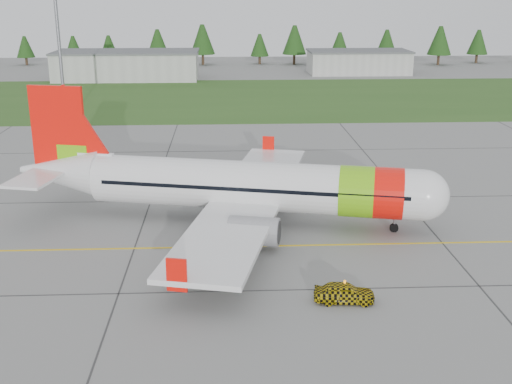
{
  "coord_description": "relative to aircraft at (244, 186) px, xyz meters",
  "views": [
    {
      "loc": [
        -7.49,
        -39.88,
        19.8
      ],
      "look_at": [
        -5.13,
        10.45,
        3.82
      ],
      "focal_mm": 45.0,
      "sensor_mm": 36.0,
      "label": 1
    }
  ],
  "objects": [
    {
      "name": "follow_me_car",
      "position": [
        6.18,
        -15.55,
        -1.37
      ],
      "size": [
        1.49,
        1.72,
        4.0
      ],
      "primitive_type": "imported",
      "rotation": [
        0.0,
        0.0,
        1.49
      ],
      "color": "gold",
      "rests_on": "ground"
    },
    {
      "name": "grass_strip",
      "position": [
        6.05,
        68.33,
        -3.36
      ],
      "size": [
        320.0,
        50.0,
        0.03
      ],
      "primitive_type": "cube",
      "color": "#30561E",
      "rests_on": "ground"
    },
    {
      "name": "treeline",
      "position": [
        6.05,
        124.33,
        1.63
      ],
      "size": [
        160.0,
        8.0,
        10.0
      ],
      "primitive_type": null,
      "color": "#1C3F14",
      "rests_on": "ground"
    },
    {
      "name": "aircraft",
      "position": [
        0.0,
        0.0,
        0.0
      ],
      "size": [
        38.07,
        35.73,
        11.69
      ],
      "rotation": [
        0.0,
        0.0,
        -0.23
      ],
      "color": "silver",
      "rests_on": "ground"
    },
    {
      "name": "floodlight_mast",
      "position": [
        -25.95,
        44.33,
        6.63
      ],
      "size": [
        0.5,
        0.5,
        20.0
      ],
      "primitive_type": "cylinder",
      "color": "slate",
      "rests_on": "ground"
    },
    {
      "name": "hangar_west",
      "position": [
        -23.95,
        96.33,
        -0.37
      ],
      "size": [
        32.0,
        14.0,
        6.0
      ],
      "primitive_type": "cube",
      "color": "#A8A8A3",
      "rests_on": "ground"
    },
    {
      "name": "ground",
      "position": [
        6.05,
        -13.67,
        -3.37
      ],
      "size": [
        320.0,
        320.0,
        0.0
      ],
      "primitive_type": "plane",
      "color": "gray",
      "rests_on": "ground"
    },
    {
      "name": "hangar_east",
      "position": [
        31.05,
        104.33,
        -0.77
      ],
      "size": [
        24.0,
        12.0,
        5.2
      ],
      "primitive_type": "cube",
      "color": "#A8A8A3",
      "rests_on": "ground"
    },
    {
      "name": "taxi_guideline",
      "position": [
        6.05,
        -5.67,
        -3.36
      ],
      "size": [
        120.0,
        0.25,
        0.02
      ],
      "primitive_type": "cube",
      "color": "gold",
      "rests_on": "ground"
    }
  ]
}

